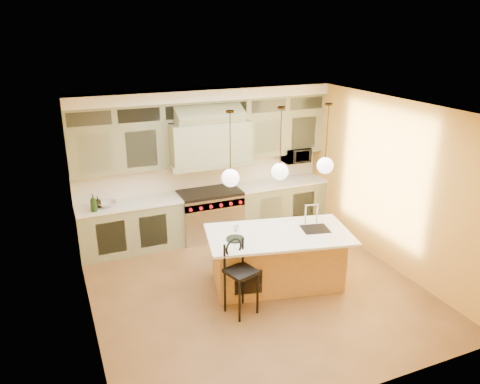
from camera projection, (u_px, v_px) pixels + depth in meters
name	position (u px, v px, depth m)	size (l,w,h in m)	color
floor	(255.00, 288.00, 7.52)	(5.00, 5.00, 0.00)	brown
ceiling	(257.00, 108.00, 6.54)	(5.00, 5.00, 0.00)	white
wall_back	(203.00, 162.00, 9.20)	(5.00, 5.00, 0.00)	gold
wall_front	(357.00, 285.00, 4.87)	(5.00, 5.00, 0.00)	gold
wall_left	(83.00, 232.00, 6.12)	(5.00, 5.00, 0.00)	gold
wall_right	(389.00, 184.00, 7.95)	(5.00, 5.00, 0.00)	gold
back_cabinetry	(207.00, 167.00, 8.98)	(5.00, 0.77, 2.90)	gray
range	(210.00, 214.00, 9.22)	(1.20, 0.74, 0.96)	silver
kitchen_island	(278.00, 257.00, 7.52)	(2.44, 1.65, 1.35)	#A7773B
counter_stool	(240.00, 273.00, 6.71)	(0.49, 0.49, 1.14)	black
microwave	(296.00, 155.00, 9.70)	(0.54, 0.37, 0.30)	black
oil_bottle_a	(93.00, 203.00, 8.08)	(0.12, 0.12, 0.31)	#183313
oil_bottle_b	(98.00, 202.00, 8.27)	(0.09, 0.09, 0.20)	black
fruit_bowl	(107.00, 204.00, 8.35)	(0.32, 0.32, 0.08)	beige
cup	(236.00, 228.00, 7.39)	(0.10, 0.10, 0.09)	silver
pendant_left	(230.00, 176.00, 6.73)	(0.26, 0.26, 1.11)	#2D2319
pendant_center	(280.00, 170.00, 7.02)	(0.26, 0.26, 1.11)	#2D2319
pendant_right	(325.00, 164.00, 7.31)	(0.26, 0.26, 1.11)	#2D2319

